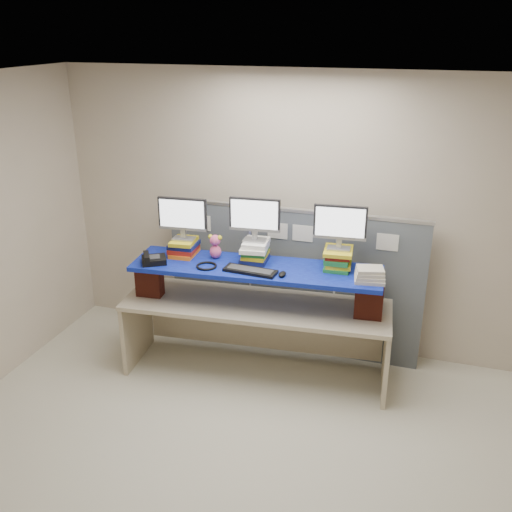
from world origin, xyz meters
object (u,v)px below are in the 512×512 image
(monitor_left, at_px, (183,216))
(blue_board, at_px, (256,268))
(desk, at_px, (256,318))
(monitor_center, at_px, (255,217))
(keyboard, at_px, (250,271))
(monitor_right, at_px, (340,225))
(desk_phone, at_px, (153,259))

(monitor_left, bearing_deg, blue_board, -9.29)
(desk, height_order, monitor_center, monitor_center)
(blue_board, bearing_deg, monitor_left, 170.71)
(keyboard, bearing_deg, desk, 91.18)
(keyboard, bearing_deg, blue_board, 91.18)
(blue_board, height_order, monitor_right, monitor_right)
(desk, relative_size, keyboard, 5.23)
(blue_board, distance_m, monitor_left, 0.84)
(blue_board, relative_size, monitor_right, 4.88)
(monitor_right, bearing_deg, desk, -170.72)
(desk_phone, bearing_deg, monitor_center, -10.78)
(monitor_center, xyz_separation_m, monitor_right, (0.76, 0.07, -0.02))
(desk, height_order, monitor_left, monitor_left)
(monitor_center, distance_m, monitor_right, 0.76)
(desk_phone, bearing_deg, monitor_left, 22.70)
(keyboard, relative_size, desk_phone, 1.70)
(blue_board, relative_size, monitor_left, 4.88)
(monitor_right, xyz_separation_m, desk_phone, (-1.64, -0.39, -0.38))
(keyboard, xyz_separation_m, desk_phone, (-0.92, -0.07, 0.02))
(monitor_center, distance_m, keyboard, 0.49)
(desk, bearing_deg, keyboard, -98.31)
(desk, distance_m, desk_phone, 1.10)
(monitor_left, distance_m, keyboard, 0.84)
(monitor_center, bearing_deg, desk, -71.88)
(monitor_center, distance_m, desk_phone, 1.01)
(monitor_right, distance_m, keyboard, 0.88)
(monitor_left, bearing_deg, monitor_center, 0.00)
(desk, bearing_deg, monitor_left, 170.71)
(desk, height_order, monitor_right, monitor_right)
(desk, height_order, keyboard, keyboard)
(desk, relative_size, monitor_center, 5.46)
(desk, relative_size, blue_board, 1.12)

